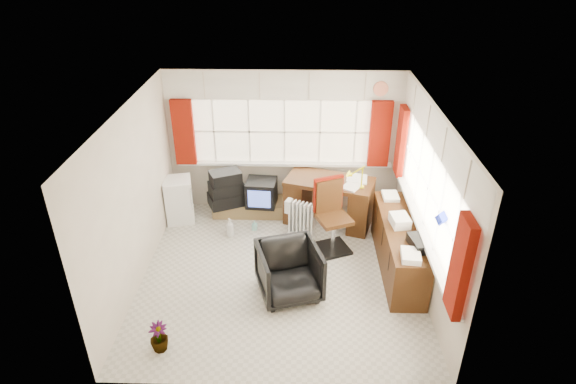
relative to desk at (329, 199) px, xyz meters
The scene contains 20 objects.
ground 1.69m from the desk, 118.00° to the right, with size 4.00×4.00×0.00m, color beige.
room_walls 1.93m from the desk, 118.00° to the right, with size 4.00×4.00×4.00m.
window_back 1.04m from the desk, 146.48° to the left, with size 3.70×0.12×3.60m.
window_right 1.92m from the desk, 50.63° to the right, with size 0.12×3.70×3.60m.
curtains 1.13m from the desk, 72.61° to the right, with size 3.83×3.83×1.15m.
overhead_cabinets 1.86m from the desk, 64.78° to the right, with size 3.98×3.98×0.48m.
desk is the anchor object (origin of this frame).
desk_lamp 0.85m from the desk, 26.94° to the right, with size 0.14×0.12×0.39m.
task_chair 0.72m from the desk, 91.14° to the right, with size 0.64×0.66×1.17m.
office_chair 1.98m from the desk, 108.55° to the right, with size 0.80×0.83×0.75m, color black.
radiator 0.69m from the desk, 133.03° to the right, with size 0.47×0.34×0.66m.
credenza 1.57m from the desk, 52.07° to the right, with size 0.50×2.00×0.85m.
file_tray 2.14m from the desk, 57.41° to the right, with size 0.30×0.39×0.13m, color black.
tv_bench 1.38m from the desk, 167.87° to the left, with size 1.40×0.50×0.25m, color olive.
crt_tv 1.17m from the desk, behind, with size 0.54×0.51×0.46m.
hifi_stack 1.76m from the desk, behind, with size 0.71×0.60×0.64m.
mini_fridge 2.57m from the desk, behind, with size 0.56×0.56×0.78m.
spray_bottle_a 1.72m from the desk, 163.98° to the right, with size 0.13×0.13×0.33m, color silver.
spray_bottle_b 1.33m from the desk, 167.51° to the right, with size 0.08×0.08×0.17m, color #8BCFC3.
flower_vase 3.65m from the desk, 126.39° to the right, with size 0.22×0.22×0.40m, color black.
Camera 1 is at (0.25, -5.65, 4.47)m, focal length 30.00 mm.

